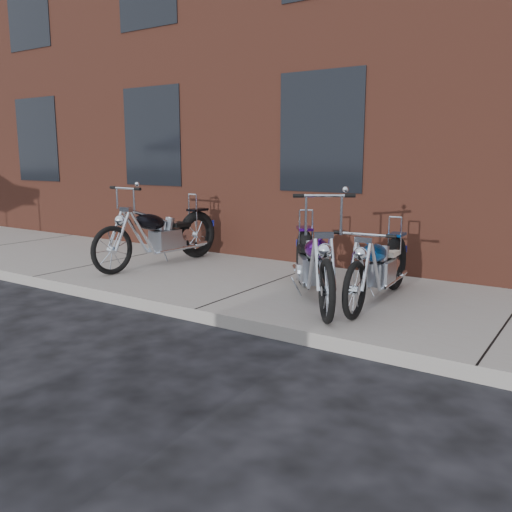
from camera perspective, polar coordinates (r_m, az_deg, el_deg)
The scene contains 6 objects.
ground at distance 6.18m, azimuth -6.45°, elevation -6.93°, with size 120.00×120.00×0.00m, color black.
sidewalk at distance 7.32m, azimuth 1.13°, elevation -3.49°, with size 22.00×3.00×0.15m, color gray.
building_brick at distance 13.24m, azimuth 17.49°, elevation 19.38°, with size 22.00×10.00×8.00m, color brown.
chopper_purple at distance 6.40m, azimuth 6.08°, elevation -1.05°, with size 1.48×1.93×1.31m.
chopper_blue at distance 6.48m, azimuth 12.80°, elevation -1.36°, with size 0.53×2.17×0.94m.
chopper_third at distance 8.63m, azimuth -9.96°, elevation 2.00°, with size 0.60×2.47×1.25m.
Camera 1 is at (3.83, -4.49, 1.84)m, focal length 38.00 mm.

